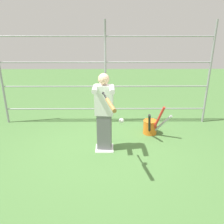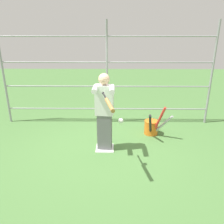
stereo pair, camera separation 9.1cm
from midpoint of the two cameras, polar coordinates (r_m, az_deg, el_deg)
The scene contains 7 objects.
ground_plane at distance 5.04m, azimuth -1.35°, elevation -9.52°, with size 24.00×24.00×0.00m, color #4C7A3D.
home_plate at distance 5.03m, azimuth -1.35°, elevation -9.42°, with size 0.40×0.40×0.02m.
fence_backstop at distance 6.08m, azimuth -0.91°, elevation 9.77°, with size 5.80×0.06×2.82m.
batter at distance 4.64m, azimuth -1.45°, elevation 0.41°, with size 0.44×0.61×1.71m.
baseball_bat_swinging at distance 3.58m, azimuth -0.16°, elevation 2.31°, with size 0.25×0.88×0.11m.
softball_in_flight at distance 3.96m, azimuth 2.99°, elevation -2.34°, with size 0.10×0.10×0.10m.
bat_bucket at distance 5.71m, azimuth 10.85°, elevation -3.78°, with size 0.64×0.75×0.85m.
Camera 2 is at (-0.22, 4.39, 2.46)m, focal length 35.00 mm.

